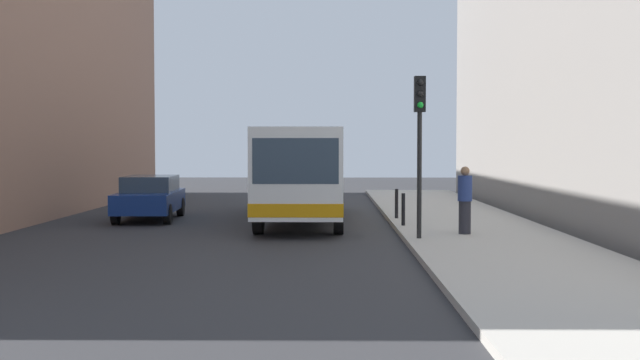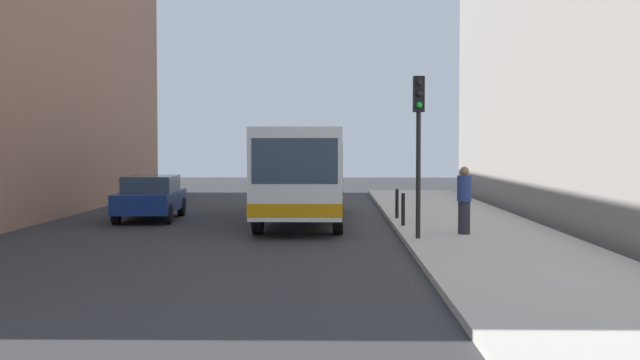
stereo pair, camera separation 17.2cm
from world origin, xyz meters
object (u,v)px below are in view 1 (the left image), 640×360
bollard_mid (397,204)px  traffic_light (420,126)px  pedestrian_near_signal (465,200)px  bollard_near (403,209)px  bus (304,169)px  car_beside_bus (150,197)px

bollard_mid → traffic_light: bearing=-89.0°
pedestrian_near_signal → bollard_near: bearing=-163.1°
bus → traffic_light: 7.07m
bus → bollard_near: (3.02, -2.97, -1.10)m
bollard_near → traffic_light: bearing=-88.2°
bus → car_beside_bus: size_ratio=2.46×
car_beside_bus → bus: bearing=174.2°
traffic_light → bollard_mid: bearing=91.0°
traffic_light → car_beside_bus: bearing=142.1°
car_beside_bus → traffic_light: traffic_light is taller
bus → pedestrian_near_signal: bearing=131.0°
bollard_near → bollard_mid: 2.33m
bus → car_beside_bus: bus is taller
traffic_light → bollard_near: 4.02m
bus → bollard_near: bearing=135.9°
bollard_near → bollard_mid: (0.00, 2.33, 0.00)m
bus → pedestrian_near_signal: (4.45, -5.19, -0.67)m
traffic_light → bollard_near: (-0.10, 3.24, -2.38)m
bus → traffic_light: traffic_light is taller
pedestrian_near_signal → car_beside_bus: bearing=-135.3°
car_beside_bus → bollard_near: bearing=155.6°
bollard_near → bollard_mid: bearing=90.0°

